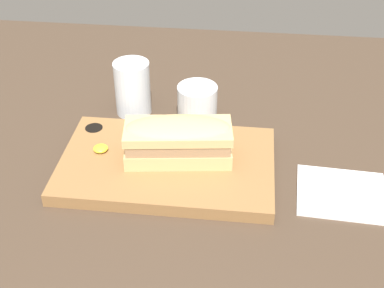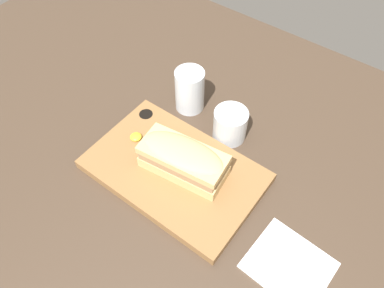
% 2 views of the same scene
% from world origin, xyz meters
% --- Properties ---
extents(dining_table, '(1.69, 1.20, 0.02)m').
position_xyz_m(dining_table, '(0.00, 0.00, 0.01)').
color(dining_table, '#423326').
rests_on(dining_table, ground).
extents(serving_board, '(0.36, 0.23, 0.02)m').
position_xyz_m(serving_board, '(0.01, -0.00, 0.03)').
color(serving_board, olive).
rests_on(serving_board, dining_table).
extents(sandwich, '(0.19, 0.10, 0.07)m').
position_xyz_m(sandwich, '(0.03, 0.01, 0.08)').
color(sandwich, tan).
rests_on(sandwich, serving_board).
extents(mustard_dollop, '(0.03, 0.03, 0.01)m').
position_xyz_m(mustard_dollop, '(-0.11, 0.01, 0.05)').
color(mustard_dollop, yellow).
rests_on(mustard_dollop, serving_board).
extents(water_glass, '(0.07, 0.07, 0.11)m').
position_xyz_m(water_glass, '(-0.08, 0.18, 0.07)').
color(water_glass, silver).
rests_on(water_glass, dining_table).
extents(wine_glass, '(0.08, 0.08, 0.08)m').
position_xyz_m(wine_glass, '(0.05, 0.16, 0.05)').
color(wine_glass, silver).
rests_on(wine_glass, dining_table).
extents(napkin, '(0.15, 0.13, 0.00)m').
position_xyz_m(napkin, '(0.31, -0.03, 0.02)').
color(napkin, white).
rests_on(napkin, dining_table).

